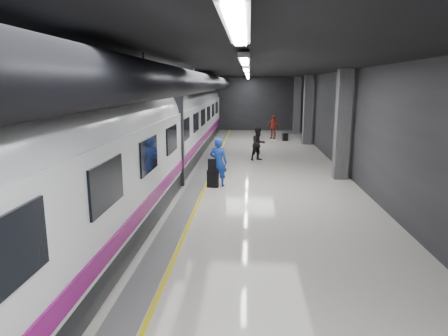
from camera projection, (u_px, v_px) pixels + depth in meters
name	position (u px, v px, depth m)	size (l,w,h in m)	color
ground	(229.00, 189.00, 15.18)	(40.00, 40.00, 0.00)	silver
platform_hall	(224.00, 94.00, 15.40)	(10.02, 40.02, 4.51)	black
train	(143.00, 134.00, 14.95)	(3.05, 38.00, 4.05)	black
traveler_main	(218.00, 162.00, 15.40)	(0.69, 0.45, 1.89)	blue
suitcase_main	(213.00, 179.00, 15.32)	(0.42, 0.26, 0.68)	black
shoulder_bag	(212.00, 165.00, 15.21)	(0.32, 0.17, 0.42)	black
traveler_far_a	(258.00, 144.00, 20.67)	(0.84, 0.65, 1.72)	black
traveler_far_b	(273.00, 127.00, 29.08)	(1.01, 0.42, 1.72)	#9C3016
suitcase_far	(285.00, 137.00, 28.04)	(0.36, 0.23, 0.53)	black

